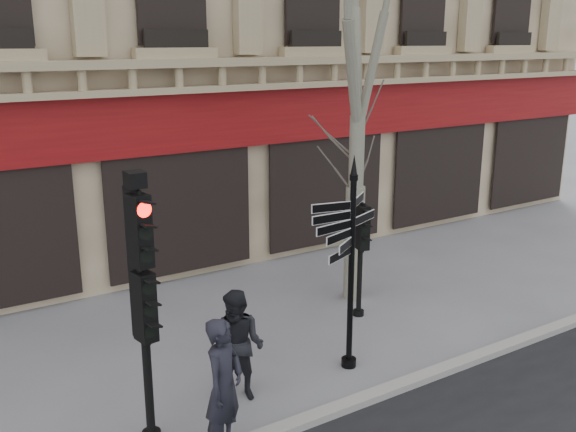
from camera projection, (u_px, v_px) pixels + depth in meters
name	position (u px, v px, depth m)	size (l,w,h in m)	color
ground	(301.00, 368.00, 10.75)	(80.00, 80.00, 0.00)	slate
kerb	(353.00, 403.00, 9.60)	(80.00, 0.25, 0.12)	gray
fingerpost	(352.00, 228.00, 10.17)	(1.81, 1.81, 3.62)	black
traffic_signal_main	(141.00, 278.00, 8.19)	(0.46, 0.36, 3.77)	black
traffic_signal_secondary	(361.00, 240.00, 12.39)	(0.44, 0.35, 2.27)	black
pedestrian_a	(224.00, 386.00, 8.37)	(0.69, 0.45, 1.90)	black
pedestrian_b	(238.00, 346.00, 9.66)	(0.84, 0.66, 1.73)	black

